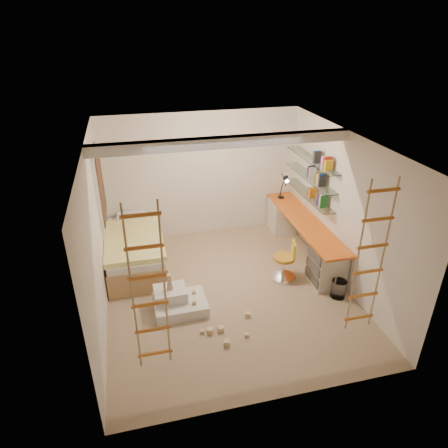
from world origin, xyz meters
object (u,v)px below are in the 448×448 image
object	(u,v)px
desk	(303,236)
bed	(135,250)
swivel_chair	(285,265)
play_platform	(178,302)

from	to	relation	value
desk	bed	xyz separation A→B (m)	(-3.20, 0.36, -0.07)
desk	swivel_chair	size ratio (longest dim) A/B	3.78
swivel_chair	play_platform	xyz separation A→B (m)	(-1.97, -0.41, -0.13)
swivel_chair	play_platform	bearing A→B (deg)	-168.36
desk	bed	size ratio (longest dim) A/B	1.40
bed	play_platform	size ratio (longest dim) A/B	2.38
play_platform	bed	bearing A→B (deg)	111.44
bed	swivel_chair	world-z (taller)	swivel_chair
bed	play_platform	world-z (taller)	bed
bed	swivel_chair	xyz separation A→B (m)	(2.55, -1.07, -0.06)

